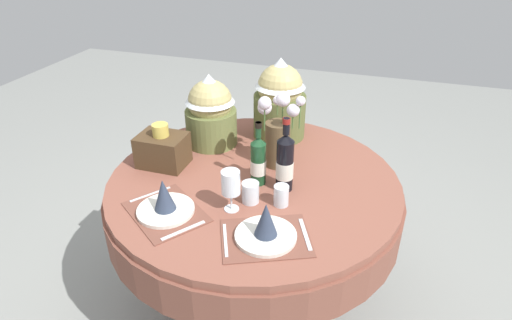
# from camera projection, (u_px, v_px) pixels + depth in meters

# --- Properties ---
(ground) EXTENTS (8.00, 8.00, 0.00)m
(ground) POSITION_uv_depth(u_px,v_px,m) (254.00, 294.00, 2.42)
(ground) COLOR gray
(dining_table) EXTENTS (1.40, 1.40, 0.77)m
(dining_table) POSITION_uv_depth(u_px,v_px,m) (254.00, 202.00, 2.11)
(dining_table) COLOR brown
(dining_table) RESTS_ON ground
(place_setting_left) EXTENTS (0.43, 0.41, 0.16)m
(place_setting_left) POSITION_uv_depth(u_px,v_px,m) (165.00, 203.00, 1.78)
(place_setting_left) COLOR brown
(place_setting_left) RESTS_ON dining_table
(place_setting_right) EXTENTS (0.42, 0.38, 0.16)m
(place_setting_right) POSITION_uv_depth(u_px,v_px,m) (266.00, 228.00, 1.64)
(place_setting_right) COLOR brown
(place_setting_right) RESTS_ON dining_table
(flower_vase) EXTENTS (0.23, 0.24, 0.39)m
(flower_vase) POSITION_uv_depth(u_px,v_px,m) (278.00, 134.00, 2.06)
(flower_vase) COLOR brown
(flower_vase) RESTS_ON dining_table
(wine_bottle_left) EXTENTS (0.08, 0.08, 0.35)m
(wine_bottle_left) POSITION_uv_depth(u_px,v_px,m) (285.00, 162.00, 1.89)
(wine_bottle_left) COLOR black
(wine_bottle_left) RESTS_ON dining_table
(wine_bottle_centre) EXTENTS (0.07, 0.07, 0.31)m
(wine_bottle_centre) POSITION_uv_depth(u_px,v_px,m) (258.00, 160.00, 1.95)
(wine_bottle_centre) COLOR #194223
(wine_bottle_centre) RESTS_ON dining_table
(wine_glass_left) EXTENTS (0.08, 0.08, 0.19)m
(wine_glass_left) POSITION_uv_depth(u_px,v_px,m) (231.00, 183.00, 1.76)
(wine_glass_left) COLOR silver
(wine_glass_left) RESTS_ON dining_table
(tumbler_near_right) EXTENTS (0.08, 0.08, 0.09)m
(tumbler_near_right) POSITION_uv_depth(u_px,v_px,m) (250.00, 192.00, 1.85)
(tumbler_near_right) COLOR silver
(tumbler_near_right) RESTS_ON dining_table
(tumbler_mid) EXTENTS (0.06, 0.06, 0.09)m
(tumbler_mid) POSITION_uv_depth(u_px,v_px,m) (281.00, 195.00, 1.83)
(tumbler_mid) COLOR silver
(tumbler_mid) RESTS_ON dining_table
(gift_tub_back_left) EXTENTS (0.27, 0.27, 0.39)m
(gift_tub_back_left) POSITION_uv_depth(u_px,v_px,m) (210.00, 108.00, 2.25)
(gift_tub_back_left) COLOR olive
(gift_tub_back_left) RESTS_ON dining_table
(gift_tub_back_centre) EXTENTS (0.28, 0.28, 0.44)m
(gift_tub_back_centre) POSITION_uv_depth(u_px,v_px,m) (280.00, 96.00, 2.31)
(gift_tub_back_centre) COLOR #566033
(gift_tub_back_centre) RESTS_ON dining_table
(woven_basket_side_left) EXTENTS (0.23, 0.17, 0.22)m
(woven_basket_side_left) POSITION_uv_depth(u_px,v_px,m) (163.00, 149.00, 2.11)
(woven_basket_side_left) COLOR #47331E
(woven_basket_side_left) RESTS_ON dining_table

